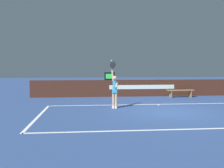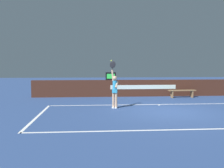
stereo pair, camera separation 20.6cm
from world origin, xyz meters
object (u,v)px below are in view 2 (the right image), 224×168
object	(u,v)px
tennis_player	(115,89)
speed_display	(111,76)
tennis_ball	(111,61)
courtside_bench_near	(182,92)

from	to	relation	value
tennis_player	speed_display	bearing A→B (deg)	88.51
tennis_ball	courtside_bench_near	distance (m)	6.42
speed_display	courtside_bench_near	size ratio (longest dim) A/B	0.37
tennis_player	tennis_ball	distance (m)	1.39
speed_display	courtside_bench_near	bearing A→B (deg)	-9.95
speed_display	courtside_bench_near	distance (m)	4.69
courtside_bench_near	speed_display	bearing A→B (deg)	170.05
tennis_ball	tennis_player	bearing A→B (deg)	58.57
tennis_ball	courtside_bench_near	world-z (taller)	tennis_ball
speed_display	tennis_ball	bearing A→B (deg)	-93.67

